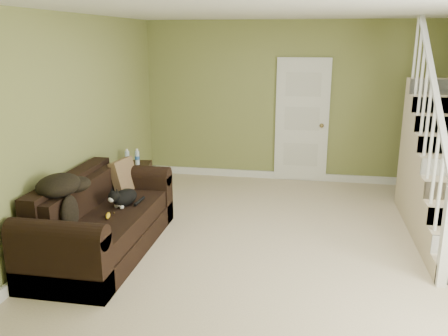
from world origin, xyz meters
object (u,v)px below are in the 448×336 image
at_px(sofa, 100,223).
at_px(side_table, 135,182).
at_px(cat, 124,198).
at_px(banana, 108,216).

xyz_separation_m(sofa, side_table, (-0.25, 1.72, -0.05)).
relative_size(cat, banana, 3.21).
bearing_deg(sofa, banana, -42.30).
bearing_deg(cat, banana, -77.82).
relative_size(sofa, banana, 13.05).
bearing_deg(sofa, side_table, 98.15).
distance_m(cat, banana, 0.39).
bearing_deg(side_table, banana, -77.42).
relative_size(side_table, cat, 1.45).
xyz_separation_m(sofa, cat, (0.21, 0.22, 0.24)).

